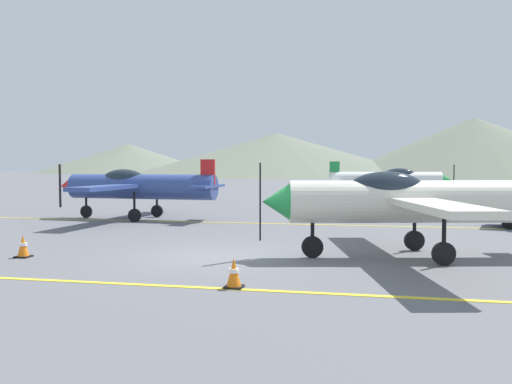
{
  "coord_description": "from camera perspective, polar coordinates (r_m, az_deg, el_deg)",
  "views": [
    {
      "loc": [
        3.76,
        -13.26,
        2.38
      ],
      "look_at": [
        -0.94,
        10.0,
        1.2
      ],
      "focal_mm": 36.8,
      "sensor_mm": 36.0,
      "label": 1
    }
  ],
  "objects": [
    {
      "name": "hill_centerleft",
      "position": [
        130.44,
        2.26,
        4.11
      ],
      "size": [
        72.4,
        72.4,
        10.5
      ],
      "primitive_type": "cone",
      "color": "slate",
      "rests_on": "ground_plane"
    },
    {
      "name": "hill_centerright",
      "position": [
        131.65,
        22.6,
        4.56
      ],
      "size": [
        64.4,
        64.4,
        13.58
      ],
      "primitive_type": "cone",
      "color": "slate",
      "rests_on": "ground_plane"
    },
    {
      "name": "traffic_cone_side",
      "position": [
        10.35,
        -2.43,
        -8.82
      ],
      "size": [
        0.36,
        0.36,
        0.59
      ],
      "color": "black",
      "rests_on": "ground_plane"
    },
    {
      "name": "apron_line_far",
      "position": [
        21.65,
        1.35,
        -3.45
      ],
      "size": [
        80.0,
        0.16,
        0.01
      ],
      "primitive_type": "cube",
      "color": "yellow",
      "rests_on": "ground_plane"
    },
    {
      "name": "airplane_near",
      "position": [
        14.16,
        16.34,
        -0.84
      ],
      "size": [
        7.8,
        8.88,
        2.66
      ],
      "color": "silver",
      "rests_on": "ground_plane"
    },
    {
      "name": "traffic_cone_front",
      "position": [
        15.0,
        -23.98,
        -5.42
      ],
      "size": [
        0.36,
        0.36,
        0.59
      ],
      "color": "black",
      "rests_on": "ground_plane"
    },
    {
      "name": "airplane_mid",
      "position": [
        24.04,
        -12.94,
        0.68
      ],
      "size": [
        7.72,
        8.89,
        2.66
      ],
      "color": "#33478C",
      "rests_on": "ground_plane"
    },
    {
      "name": "airplane_far",
      "position": [
        33.85,
        14.32,
        1.27
      ],
      "size": [
        7.74,
        8.91,
        2.66
      ],
      "color": "white",
      "rests_on": "ground_plane"
    },
    {
      "name": "ground_plane",
      "position": [
        13.99,
        -4.38,
        -6.96
      ],
      "size": [
        400.0,
        400.0,
        0.0
      ],
      "primitive_type": "plane",
      "color": "slate"
    },
    {
      "name": "apron_line_near",
      "position": [
        10.69,
        -9.63,
        -10.04
      ],
      "size": [
        80.0,
        0.16,
        0.01
      ],
      "primitive_type": "cube",
      "color": "yellow",
      "rests_on": "ground_plane"
    },
    {
      "name": "hill_left",
      "position": [
        181.95,
        -13.69,
        3.55
      ],
      "size": [
        60.66,
        60.66,
        9.71
      ],
      "primitive_type": "cone",
      "color": "slate",
      "rests_on": "ground_plane"
    }
  ]
}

